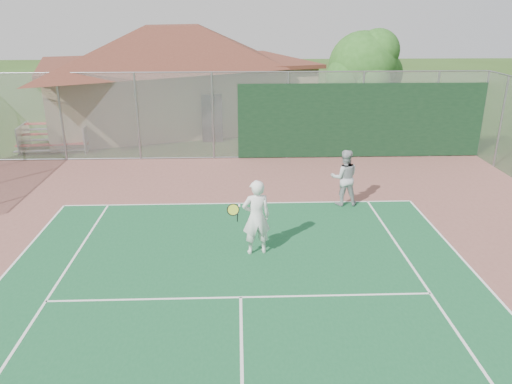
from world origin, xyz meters
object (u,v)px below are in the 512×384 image
Objects in this scene: clubhouse at (174,65)px; player_grey_back at (344,178)px; bleachers at (55,137)px; player_white_front at (256,218)px; tree at (365,68)px.

clubhouse reaches higher than player_grey_back.
clubhouse reaches higher than bleachers.
bleachers is 13.22m from player_white_front.
player_grey_back is at bearing -37.59° from bleachers.
clubhouse is 16.05m from player_white_front.
tree is 8.77m from player_grey_back.
player_white_front is 1.09× the size of player_grey_back.
tree reaches higher than player_grey_back.
clubhouse is 3.16× the size of tree.
bleachers is 1.70× the size of player_grey_back.
clubhouse is 8.25× the size of player_white_front.
clubhouse is at bearing -86.42° from player_white_front.
bleachers is 13.97m from tree.
player_grey_back is at bearing -106.68° from tree.
player_grey_back reaches higher than bleachers.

